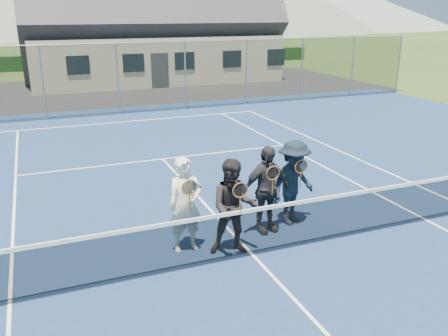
{
  "coord_description": "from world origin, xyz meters",
  "views": [
    {
      "loc": [
        -3.39,
        -6.99,
        4.3
      ],
      "look_at": [
        0.03,
        1.5,
        1.25
      ],
      "focal_mm": 38.0,
      "sensor_mm": 36.0,
      "label": 1
    }
  ],
  "objects_px": {
    "player_a": "(186,205)",
    "player_d": "(293,183)",
    "tennis_net": "(253,230)",
    "clubhouse": "(149,15)",
    "player_b": "(234,207)",
    "player_c": "(266,189)"
  },
  "relations": [
    {
      "from": "tennis_net",
      "to": "clubhouse",
      "type": "distance_m",
      "value": 24.57
    },
    {
      "from": "player_b",
      "to": "player_d",
      "type": "relative_size",
      "value": 1.0
    },
    {
      "from": "player_d",
      "to": "player_a",
      "type": "bearing_deg",
      "value": -173.28
    },
    {
      "from": "player_b",
      "to": "clubhouse",
      "type": "bearing_deg",
      "value": 79.79
    },
    {
      "from": "clubhouse",
      "to": "tennis_net",
      "type": "bearing_deg",
      "value": -99.46
    },
    {
      "from": "clubhouse",
      "to": "player_d",
      "type": "distance_m",
      "value": 23.35
    },
    {
      "from": "player_d",
      "to": "player_b",
      "type": "bearing_deg",
      "value": -156.04
    },
    {
      "from": "tennis_net",
      "to": "player_d",
      "type": "height_order",
      "value": "player_d"
    },
    {
      "from": "player_a",
      "to": "player_b",
      "type": "relative_size",
      "value": 1.0
    },
    {
      "from": "player_a",
      "to": "player_d",
      "type": "height_order",
      "value": "same"
    },
    {
      "from": "tennis_net",
      "to": "player_b",
      "type": "relative_size",
      "value": 6.49
    },
    {
      "from": "player_d",
      "to": "clubhouse",
      "type": "bearing_deg",
      "value": 83.49
    },
    {
      "from": "player_b",
      "to": "player_c",
      "type": "bearing_deg",
      "value": 31.97
    },
    {
      "from": "tennis_net",
      "to": "player_a",
      "type": "distance_m",
      "value": 1.32
    },
    {
      "from": "player_a",
      "to": "player_d",
      "type": "distance_m",
      "value": 2.44
    },
    {
      "from": "player_a",
      "to": "player_b",
      "type": "height_order",
      "value": "same"
    },
    {
      "from": "player_a",
      "to": "clubhouse",
      "type": "bearing_deg",
      "value": 77.77
    },
    {
      "from": "clubhouse",
      "to": "player_c",
      "type": "xyz_separation_m",
      "value": [
        -3.33,
        -23.14,
        -3.07
      ]
    },
    {
      "from": "tennis_net",
      "to": "player_b",
      "type": "height_order",
      "value": "player_b"
    },
    {
      "from": "tennis_net",
      "to": "clubhouse",
      "type": "height_order",
      "value": "clubhouse"
    },
    {
      "from": "tennis_net",
      "to": "clubhouse",
      "type": "xyz_separation_m",
      "value": [
        4.0,
        24.0,
        3.45
      ]
    },
    {
      "from": "player_c",
      "to": "player_a",
      "type": "bearing_deg",
      "value": -175.28
    }
  ]
}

